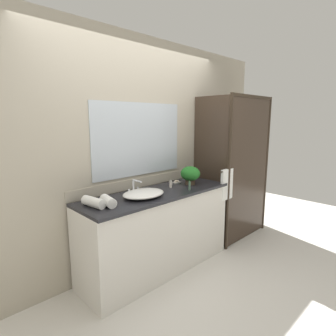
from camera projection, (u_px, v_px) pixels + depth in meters
name	position (u px, v px, depth m)	size (l,w,h in m)	color
ground_plane	(159.00, 268.00, 3.12)	(8.00, 8.00, 0.00)	silver
wall_back_with_mirror	(138.00, 153.00, 3.13)	(4.40, 0.06, 2.60)	#B2A893
vanity_cabinet	(158.00, 231.00, 3.05)	(1.80, 0.58, 0.90)	silver
shower_enclosure	(237.00, 169.00, 3.68)	(1.20, 0.59, 2.00)	#2D2319
sink_basin	(144.00, 193.00, 2.78)	(0.46, 0.36, 0.07)	white
faucet	(134.00, 189.00, 2.89)	(0.17, 0.16, 0.16)	silver
potted_plant	(190.00, 174.00, 3.30)	(0.24, 0.24, 0.22)	#473828
soap_dish	(177.00, 182.00, 3.40)	(0.10, 0.07, 0.04)	silver
amenity_bottle_conditioner	(190.00, 186.00, 3.04)	(0.02, 0.02, 0.10)	#4C7056
amenity_bottle_body_wash	(171.00, 184.00, 3.16)	(0.03, 0.03, 0.09)	silver
rolled_towel_near_edge	(93.00, 202.00, 2.45)	(0.09, 0.09, 0.25)	white
rolled_towel_middle	(108.00, 201.00, 2.48)	(0.09, 0.09, 0.20)	white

